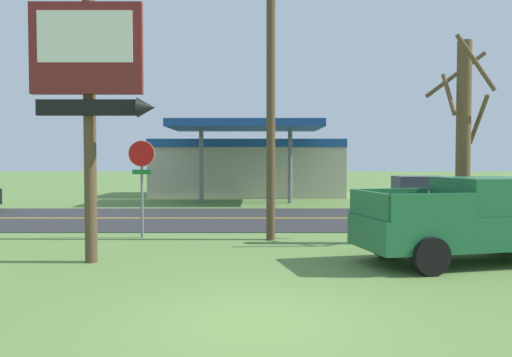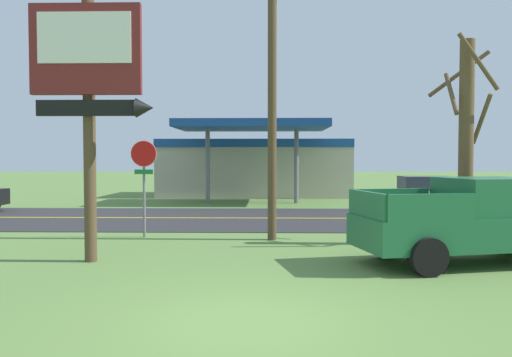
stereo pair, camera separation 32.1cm
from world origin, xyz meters
The scene contains 10 objects.
ground_plane centered at (0.00, 0.00, 0.00)m, with size 180.00×180.00×0.00m, color #5B7F3D.
road_asphalt centered at (0.00, 13.00, 0.01)m, with size 140.00×8.00×0.02m, color #2B2B2D.
road_centre_line centered at (0.00, 13.00, 0.02)m, with size 126.00×0.20×0.01m, color gold.
motel_sign centered at (-3.70, 4.22, 4.18)m, with size 2.80×0.54×6.19m.
stop_sign centered at (-3.40, 8.01, 2.03)m, with size 0.80×0.08×2.95m.
utility_pole centered at (0.48, 7.66, 4.73)m, with size 1.76×0.26×8.89m.
bare_tree centered at (5.87, 6.96, 3.00)m, with size 1.74×1.67×5.73m.
gas_station centered at (-0.51, 25.86, 1.94)m, with size 12.00×11.50×4.40m.
pickup_green_parked_on_lawn centered at (5.04, 4.32, 0.96)m, with size 5.50×3.07×1.96m.
car_white_far_lane centered at (7.33, 15.00, 0.83)m, with size 4.20×2.00×1.64m.
Camera 1 is at (0.05, -7.40, 2.39)m, focal length 35.90 mm.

